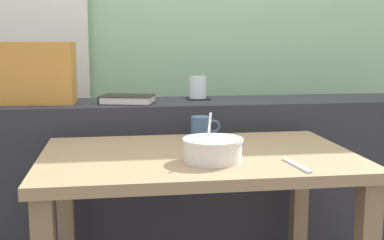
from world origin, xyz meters
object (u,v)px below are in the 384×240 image
juice_glass (198,88)px  fork_utensil (297,165)px  breakfast_table (198,186)px  throw_pillow (36,73)px  closed_book (127,99)px  soup_bowl (213,150)px  ceramic_mug (201,128)px  coaster_square (198,99)px

juice_glass → fork_utensil: (0.16, -0.85, -0.15)m
breakfast_table → throw_pillow: (-0.60, 0.58, 0.35)m
breakfast_table → closed_book: bearing=112.4°
soup_bowl → breakfast_table: bearing=102.9°
throw_pillow → fork_utensil: size_ratio=1.88×
breakfast_table → juice_glass: juice_glass is taller
fork_utensil → ceramic_mug: size_ratio=1.50×
coaster_square → fork_utensil: 0.87m
juice_glass → throw_pillow: bearing=-175.7°
breakfast_table → juice_glass: bearing=80.9°
closed_book → fork_utensil: size_ratio=1.48×
coaster_square → closed_book: closed_book is taller
closed_book → juice_glass: bearing=16.7°
throw_pillow → fork_utensil: 1.20m
juice_glass → soup_bowl: size_ratio=0.53×
ceramic_mug → breakfast_table: bearing=-102.3°
closed_book → fork_utensil: (0.48, -0.75, -0.12)m
breakfast_table → ceramic_mug: 0.29m
soup_bowl → ceramic_mug: 0.36m
throw_pillow → ceramic_mug: bearing=-27.4°
soup_bowl → ceramic_mug: size_ratio=1.67×
breakfast_table → soup_bowl: bearing=-77.1°
breakfast_table → soup_bowl: 0.20m
coaster_square → soup_bowl: size_ratio=0.53×
breakfast_table → soup_bowl: size_ratio=5.50×
closed_book → ceramic_mug: size_ratio=2.23×
fork_utensil → ceramic_mug: ceramic_mug is taller
breakfast_table → ceramic_mug: ceramic_mug is taller
fork_utensil → soup_bowl: bearing=150.5°
closed_book → breakfast_table: bearing=-67.6°
throw_pillow → fork_utensil: bearing=-42.7°
throw_pillow → coaster_square: bearing=4.3°
breakfast_table → soup_bowl: soup_bowl is taller
juice_glass → closed_book: 0.34m
closed_book → fork_utensil: bearing=-57.3°
breakfast_table → coaster_square: coaster_square is taller
ceramic_mug → juice_glass: bearing=82.9°
coaster_square → closed_book: 0.34m
closed_book → fork_utensil: 0.90m
throw_pillow → soup_bowl: 0.96m
coaster_square → throw_pillow: bearing=-175.7°
coaster_square → ceramic_mug: 0.40m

